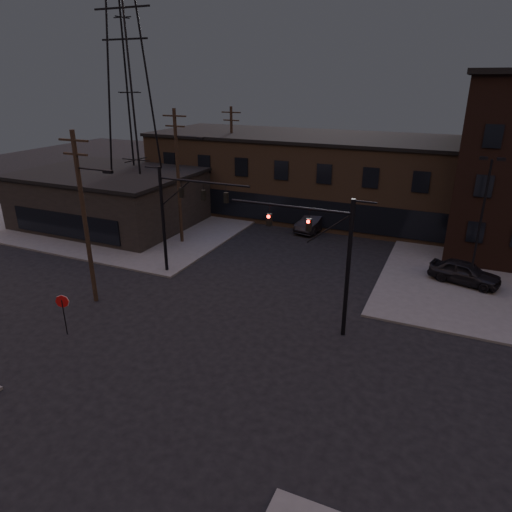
{
  "coord_description": "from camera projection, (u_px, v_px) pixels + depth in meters",
  "views": [
    {
      "loc": [
        11.27,
        -18.35,
        13.8
      ],
      "look_at": [
        0.52,
        5.59,
        3.5
      ],
      "focal_mm": 32.0,
      "sensor_mm": 36.0,
      "label": 1
    }
  ],
  "objects": [
    {
      "name": "utility_pole_mid",
      "position": [
        179.0,
        175.0,
        38.55
      ],
      "size": [
        3.7,
        0.28,
        11.5
      ],
      "color": "black",
      "rests_on": "ground"
    },
    {
      "name": "traffic_signal_near",
      "position": [
        328.0,
        251.0,
        24.9
      ],
      "size": [
        7.12,
        0.24,
        8.0
      ],
      "color": "black",
      "rests_on": "ground"
    },
    {
      "name": "lot_light_a",
      "position": [
        482.0,
        213.0,
        29.84
      ],
      "size": [
        1.5,
        0.28,
        9.14
      ],
      "color": "black",
      "rests_on": "ground"
    },
    {
      "name": "traffic_signal_far",
      "position": [
        177.0,
        210.0,
        32.44
      ],
      "size": [
        7.12,
        0.24,
        8.0
      ],
      "color": "black",
      "rests_on": "ground"
    },
    {
      "name": "sidewalk_nw",
      "position": [
        135.0,
        207.0,
        51.96
      ],
      "size": [
        30.0,
        30.0,
        0.15
      ],
      "primitive_type": "cube",
      "color": "#474744",
      "rests_on": "ground"
    },
    {
      "name": "utility_pole_far",
      "position": [
        232.0,
        157.0,
        49.27
      ],
      "size": [
        2.2,
        0.28,
        11.0
      ],
      "color": "black",
      "rests_on": "ground"
    },
    {
      "name": "ground",
      "position": [
        205.0,
        348.0,
        24.92
      ],
      "size": [
        140.0,
        140.0,
        0.0
      ],
      "primitive_type": "plane",
      "color": "black",
      "rests_on": "ground"
    },
    {
      "name": "parked_car_lot_a",
      "position": [
        465.0,
        272.0,
        32.2
      ],
      "size": [
        5.1,
        3.04,
        1.63
      ],
      "primitive_type": "imported",
      "rotation": [
        0.0,
        0.0,
        1.32
      ],
      "color": "black",
      "rests_on": "sidewalk_ne"
    },
    {
      "name": "building_left",
      "position": [
        110.0,
        200.0,
        45.22
      ],
      "size": [
        16.0,
        12.0,
        5.0
      ],
      "primitive_type": "cube",
      "color": "black",
      "rests_on": "ground"
    },
    {
      "name": "car_crossing",
      "position": [
        315.0,
        222.0,
        43.84
      ],
      "size": [
        2.76,
        5.45,
        1.71
      ],
      "primitive_type": "imported",
      "rotation": [
        0.0,
        0.0,
        -0.19
      ],
      "color": "black",
      "rests_on": "ground"
    },
    {
      "name": "utility_pole_near",
      "position": [
        85.0,
        215.0,
        28.07
      ],
      "size": [
        3.7,
        0.28,
        11.0
      ],
      "color": "black",
      "rests_on": "ground"
    },
    {
      "name": "stop_sign",
      "position": [
        63.0,
        306.0,
        25.61
      ],
      "size": [
        0.72,
        0.33,
        2.48
      ],
      "color": "black",
      "rests_on": "ground"
    },
    {
      "name": "building_row",
      "position": [
        340.0,
        179.0,
        47.24
      ],
      "size": [
        40.0,
        12.0,
        8.0
      ],
      "primitive_type": "cube",
      "color": "#4A3727",
      "rests_on": "ground"
    },
    {
      "name": "transmission_tower",
      "position": [
        129.0,
        92.0,
        42.5
      ],
      "size": [
        7.0,
        7.0,
        25.0
      ],
      "primitive_type": null,
      "color": "black",
      "rests_on": "ground"
    }
  ]
}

